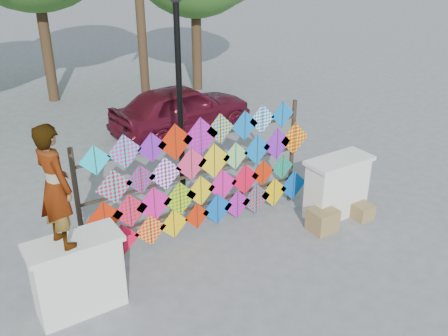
% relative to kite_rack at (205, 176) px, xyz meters
% --- Properties ---
extents(ground, '(80.00, 80.00, 0.00)m').
position_rel_kite_rack_xyz_m(ground, '(-0.11, -0.72, -1.21)').
color(ground, gray).
rests_on(ground, ground).
extents(parapet_left, '(1.40, 0.65, 1.28)m').
position_rel_kite_rack_xyz_m(parapet_left, '(-2.81, -0.92, -0.56)').
color(parapet_left, silver).
rests_on(parapet_left, ground).
extents(parapet_right, '(1.40, 0.65, 1.28)m').
position_rel_kite_rack_xyz_m(parapet_right, '(2.59, -0.92, -0.56)').
color(parapet_right, silver).
rests_on(parapet_right, ground).
extents(kite_rack, '(4.96, 0.24, 2.39)m').
position_rel_kite_rack_xyz_m(kite_rack, '(0.00, 0.00, 0.00)').
color(kite_rack, '#2D2219').
rests_on(kite_rack, ground).
extents(vendor_woman, '(0.59, 0.76, 1.84)m').
position_rel_kite_rack_xyz_m(vendor_woman, '(-2.94, -0.92, 0.99)').
color(vendor_woman, '#99999E').
rests_on(vendor_woman, parapet_left).
extents(sedan, '(4.39, 2.07, 1.45)m').
position_rel_kite_rack_xyz_m(sedan, '(2.22, 5.05, -0.48)').
color(sedan, '#540E1E').
rests_on(sedan, ground).
extents(lamppost, '(0.28, 0.28, 4.46)m').
position_rel_kite_rack_xyz_m(lamppost, '(0.19, 1.28, 1.48)').
color(lamppost, black).
rests_on(lamppost, ground).
extents(cardboard_box_near, '(0.52, 0.46, 0.46)m').
position_rel_kite_rack_xyz_m(cardboard_box_near, '(1.95, -1.24, -0.98)').
color(cardboard_box_near, olive).
rests_on(cardboard_box_near, ground).
extents(cardboard_box_far, '(0.38, 0.35, 0.32)m').
position_rel_kite_rack_xyz_m(cardboard_box_far, '(2.95, -1.37, -1.04)').
color(cardboard_box_far, olive).
rests_on(cardboard_box_far, ground).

